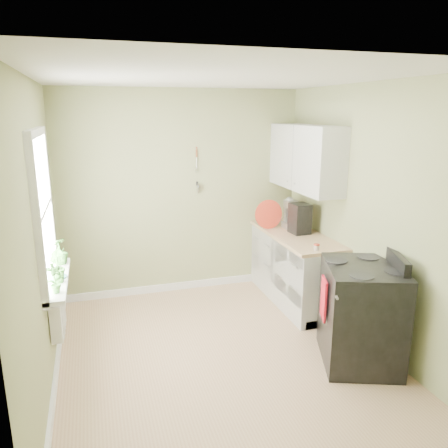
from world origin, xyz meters
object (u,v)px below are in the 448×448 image
object	(u,v)px
stand_mixer	(293,216)
kettle	(270,219)
stove	(361,314)
coffee_maker	(300,219)

from	to	relation	value
stand_mixer	kettle	distance (m)	0.33
stove	kettle	distance (m)	2.03
kettle	stove	bearing A→B (deg)	-85.85
stove	coffee_maker	bearing A→B (deg)	87.78
stove	coffee_maker	size ratio (longest dim) A/B	2.95
stove	stand_mixer	size ratio (longest dim) A/B	2.75
coffee_maker	stove	bearing A→B (deg)	-92.22
coffee_maker	kettle	bearing A→B (deg)	113.58
stand_mixer	kettle	world-z (taller)	stand_mixer
kettle	stand_mixer	bearing A→B (deg)	-48.67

